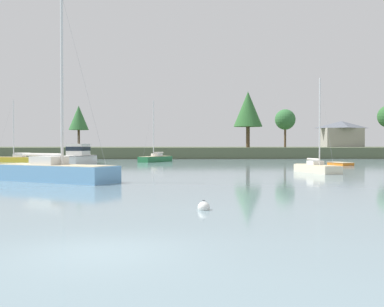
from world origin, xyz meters
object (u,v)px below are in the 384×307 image
(dinghy_orange, at_px, (340,164))
(mooring_buoy_orange, at_px, (295,166))
(sailboat_skyblue, at_px, (54,177))
(mooring_buoy_white, at_px, (204,208))
(cruiser_white, at_px, (80,159))
(sailboat_green, at_px, (156,160))
(sailboat_yellow, at_px, (17,161))
(sailboat_cream, at_px, (317,170))

(dinghy_orange, height_order, mooring_buoy_orange, dinghy_orange)
(sailboat_skyblue, height_order, mooring_buoy_white, sailboat_skyblue)
(cruiser_white, relative_size, sailboat_green, 0.93)
(sailboat_skyblue, relative_size, mooring_buoy_white, 25.25)
(sailboat_yellow, bearing_deg, cruiser_white, -31.32)
(sailboat_cream, xyz_separation_m, mooring_buoy_white, (-12.14, -25.36, -0.11))
(sailboat_cream, relative_size, sailboat_green, 0.93)
(sailboat_cream, distance_m, mooring_buoy_white, 28.11)
(dinghy_orange, bearing_deg, sailboat_yellow, 163.37)
(sailboat_yellow, relative_size, sailboat_skyblue, 0.72)
(cruiser_white, distance_m, sailboat_green, 11.98)
(cruiser_white, distance_m, dinghy_orange, 34.92)
(sailboat_green, xyz_separation_m, mooring_buoy_orange, (17.32, -16.10, -0.17))
(sailboat_yellow, bearing_deg, sailboat_skyblue, -68.93)
(sailboat_cream, height_order, mooring_buoy_orange, sailboat_cream)
(cruiser_white, xyz_separation_m, mooring_buoy_white, (14.23, -48.34, -0.56))
(sailboat_cream, xyz_separation_m, sailboat_skyblue, (-21.75, -10.07, 0.10))
(cruiser_white, bearing_deg, dinghy_orange, -11.46)
(sailboat_yellow, distance_m, cruiser_white, 12.43)
(cruiser_white, bearing_deg, mooring_buoy_white, -73.60)
(sailboat_skyblue, bearing_deg, sailboat_yellow, 111.07)
(mooring_buoy_orange, relative_size, mooring_buoy_white, 0.70)
(mooring_buoy_orange, bearing_deg, dinghy_orange, 24.88)
(sailboat_cream, relative_size, dinghy_orange, 2.28)
(mooring_buoy_white, bearing_deg, mooring_buoy_orange, 70.75)
(sailboat_yellow, xyz_separation_m, mooring_buoy_white, (24.83, -54.80, -0.14))
(sailboat_cream, bearing_deg, sailboat_green, 118.91)
(dinghy_orange, bearing_deg, sailboat_cream, -116.08)
(sailboat_green, bearing_deg, sailboat_cream, -61.09)
(cruiser_white, relative_size, sailboat_skyblue, 0.67)
(mooring_buoy_orange, bearing_deg, sailboat_green, 137.09)
(sailboat_cream, relative_size, cruiser_white, 1.00)
(sailboat_cream, bearing_deg, mooring_buoy_orange, 84.48)
(sailboat_green, bearing_deg, dinghy_orange, -28.60)
(sailboat_yellow, xyz_separation_m, mooring_buoy_orange, (38.23, -16.45, -0.16))
(mooring_buoy_white, bearing_deg, sailboat_cream, 64.42)
(sailboat_green, distance_m, mooring_buoy_white, 54.59)
(sailboat_yellow, relative_size, mooring_buoy_orange, 25.95)
(mooring_buoy_orange, bearing_deg, sailboat_cream, -95.52)
(dinghy_orange, bearing_deg, mooring_buoy_orange, -155.12)
(mooring_buoy_orange, xyz_separation_m, mooring_buoy_white, (-13.39, -38.34, 0.03))
(mooring_buoy_white, bearing_deg, sailboat_green, 94.12)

